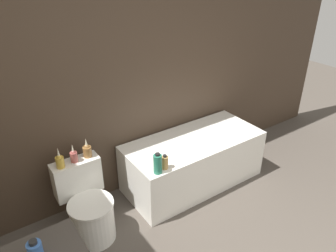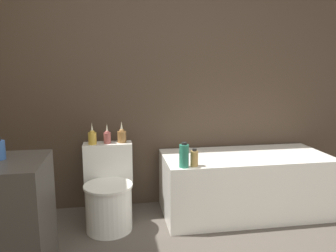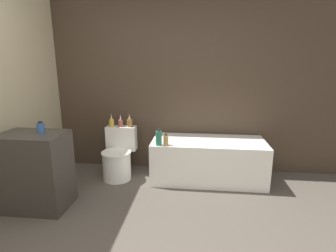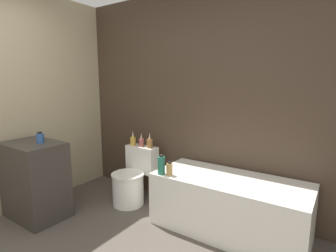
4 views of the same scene
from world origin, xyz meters
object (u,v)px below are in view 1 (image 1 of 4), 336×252
(toilet, at_px, (88,208))
(bathtub, at_px, (193,161))
(vase_bronze, at_px, (87,150))
(vase_gold, at_px, (60,161))
(vase_silver, at_px, (74,156))
(shampoo_bottle_tall, at_px, (158,164))
(shampoo_bottle_short, at_px, (165,162))
(soap_bottle_glass, at_px, (35,250))

(toilet, bearing_deg, bathtub, 2.57)
(toilet, bearing_deg, vase_bronze, 57.03)
(vase_bronze, bearing_deg, toilet, -122.97)
(vase_gold, height_order, vase_silver, vase_gold)
(shampoo_bottle_tall, bearing_deg, bathtub, 23.49)
(shampoo_bottle_short, bearing_deg, soap_bottle_glass, -153.76)
(toilet, distance_m, shampoo_bottle_tall, 0.75)
(vase_silver, height_order, shampoo_bottle_short, vase_silver)
(vase_silver, bearing_deg, vase_bronze, 4.26)
(vase_bronze, distance_m, shampoo_bottle_short, 0.72)
(soap_bottle_glass, relative_size, shampoo_bottle_short, 0.85)
(bathtub, xyz_separation_m, toilet, (-1.26, -0.06, 0.01))
(bathtub, bearing_deg, shampoo_bottle_short, -154.77)
(soap_bottle_glass, height_order, shampoo_bottle_tall, soap_bottle_glass)
(bathtub, distance_m, shampoo_bottle_short, 0.70)
(vase_bronze, distance_m, shampoo_bottle_tall, 0.65)
(vase_gold, xyz_separation_m, vase_bronze, (0.26, 0.03, -0.00))
(vase_bronze, bearing_deg, shampoo_bottle_tall, -41.15)
(shampoo_bottle_tall, xyz_separation_m, shampoo_bottle_short, (0.09, 0.02, -0.03))
(vase_gold, height_order, vase_bronze, vase_gold)
(shampoo_bottle_short, bearing_deg, shampoo_bottle_tall, -168.03)
(bathtub, bearing_deg, vase_bronze, 172.76)
(soap_bottle_glass, height_order, vase_bronze, soap_bottle_glass)
(vase_gold, relative_size, shampoo_bottle_short, 1.35)
(toilet, relative_size, vase_gold, 3.50)
(bathtub, distance_m, vase_gold, 1.47)
(shampoo_bottle_tall, bearing_deg, vase_bronze, 138.85)
(vase_silver, relative_size, shampoo_bottle_tall, 0.87)
(vase_bronze, xyz_separation_m, shampoo_bottle_short, (0.58, -0.40, -0.13))
(vase_silver, bearing_deg, toilet, -90.00)
(soap_bottle_glass, bearing_deg, toilet, 55.47)
(vase_gold, relative_size, vase_silver, 1.09)
(bathtub, bearing_deg, vase_gold, 175.23)
(toilet, xyz_separation_m, soap_bottle_glass, (-0.58, -0.84, 0.62))
(toilet, relative_size, shampoo_bottle_tall, 3.34)
(bathtub, relative_size, shampoo_bottle_tall, 7.37)
(vase_gold, bearing_deg, bathtub, -4.77)
(toilet, xyz_separation_m, vase_bronze, (0.13, 0.20, 0.46))
(bathtub, height_order, soap_bottle_glass, soap_bottle_glass)
(soap_bottle_glass, distance_m, shampoo_bottle_short, 1.46)
(vase_bronze, relative_size, shampoo_bottle_tall, 0.93)
(vase_gold, xyz_separation_m, shampoo_bottle_short, (0.84, -0.38, -0.13))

